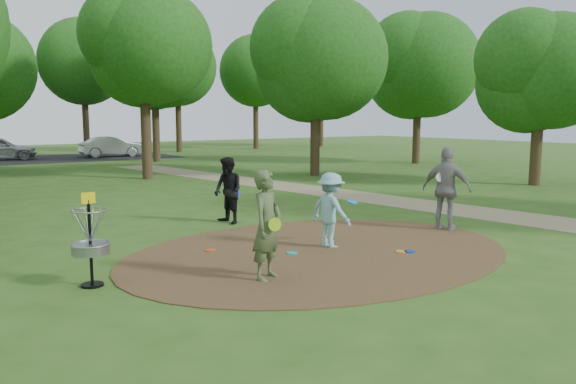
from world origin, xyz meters
TOP-DOWN VIEW (x-y plane):
  - ground at (0.00, 0.00)m, footprint 100.00×100.00m
  - dirt_clearing at (0.00, 0.00)m, footprint 8.40×8.40m
  - footpath at (6.50, 2.00)m, footprint 7.55×39.89m
  - parking_lot at (2.00, 30.00)m, footprint 14.00×8.00m
  - player_observer_with_disc at (-1.95, -1.00)m, footprint 0.81×0.72m
  - player_throwing_with_disc at (0.41, 0.22)m, footprint 1.06×1.10m
  - player_walking_with_disc at (-0.07, 3.79)m, footprint 0.74×0.90m
  - player_waiting_with_disc at (3.84, 0.03)m, footprint 0.90×1.29m
  - disc_ground_cyan at (-0.61, 0.18)m, footprint 0.22×0.22m
  - disc_ground_blue at (1.41, -1.08)m, footprint 0.22×0.22m
  - disc_ground_red at (-1.85, 1.32)m, footprint 0.22×0.22m
  - car_right at (4.99, 29.54)m, footprint 4.27×1.73m
  - disc_ground_orange at (1.28, -0.97)m, footprint 0.22×0.22m
  - disc_golf_basket at (-4.50, 0.30)m, footprint 0.63×0.63m
  - tree_ring at (1.38, 7.97)m, footprint 37.45×45.87m

SIDE VIEW (x-z plane):
  - ground at x=0.00m, z-range 0.00..0.00m
  - parking_lot at x=2.00m, z-range 0.00..0.01m
  - footpath at x=6.50m, z-range 0.00..0.01m
  - dirt_clearing at x=0.00m, z-range 0.00..0.02m
  - disc_ground_cyan at x=-0.61m, z-range 0.02..0.04m
  - disc_ground_blue at x=1.41m, z-range 0.02..0.04m
  - disc_ground_red at x=-1.85m, z-range 0.02..0.04m
  - disc_ground_orange at x=1.28m, z-range 0.02..0.04m
  - car_right at x=4.99m, z-range 0.00..1.38m
  - player_throwing_with_disc at x=0.41m, z-range 0.00..1.58m
  - player_walking_with_disc at x=-0.07m, z-range 0.00..1.72m
  - disc_golf_basket at x=-4.50m, z-range 0.10..1.64m
  - player_observer_with_disc at x=-1.95m, z-range 0.00..1.86m
  - player_waiting_with_disc at x=3.84m, z-range 0.00..2.03m
  - tree_ring at x=1.38m, z-range 0.73..9.78m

